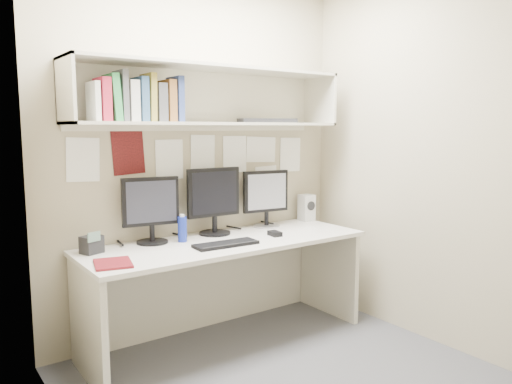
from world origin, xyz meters
TOP-DOWN VIEW (x-y plane):
  - floor at (0.00, 0.00)m, footprint 2.40×2.00m
  - wall_back at (0.00, 1.00)m, footprint 2.40×0.02m
  - wall_front at (0.00, -1.00)m, footprint 2.40×0.02m
  - wall_left at (-1.20, 0.00)m, footprint 0.02×2.00m
  - wall_right at (1.20, 0.00)m, footprint 0.02×2.00m
  - desk at (0.00, 0.65)m, footprint 2.00×0.70m
  - overhead_hutch at (0.00, 0.86)m, footprint 2.00×0.38m
  - pinned_papers at (0.00, 0.99)m, footprint 1.92×0.01m
  - monitor_left at (-0.45, 0.87)m, footprint 0.38×0.21m
  - monitor_center at (0.04, 0.87)m, footprint 0.42×0.23m
  - monitor_right at (0.51, 0.87)m, footprint 0.38×0.21m
  - keyboard at (-0.09, 0.51)m, footprint 0.44×0.18m
  - mouse at (0.36, 0.56)m, footprint 0.08×0.11m
  - speaker at (0.94, 0.88)m, footprint 0.12×0.12m
  - blue_bottle at (-0.27, 0.78)m, footprint 0.06×0.06m
  - maroon_notebook at (-0.85, 0.49)m, footprint 0.25×0.29m
  - desk_phone at (-0.87, 0.82)m, footprint 0.15×0.14m
  - book_stack at (-0.56, 0.79)m, footprint 0.58×0.19m
  - hutch_tray at (0.46, 0.79)m, footprint 0.45×0.27m

SIDE VIEW (x-z plane):
  - floor at x=0.00m, z-range -0.01..0.01m
  - desk at x=0.00m, z-range 0.00..0.73m
  - maroon_notebook at x=-0.85m, z-range 0.73..0.74m
  - keyboard at x=-0.09m, z-range 0.73..0.75m
  - mouse at x=0.36m, z-range 0.73..0.76m
  - desk_phone at x=-0.87m, z-range 0.71..0.86m
  - blue_bottle at x=-0.27m, z-range 0.73..0.92m
  - speaker at x=0.94m, z-range 0.73..0.95m
  - monitor_right at x=0.51m, z-range 0.75..1.19m
  - monitor_left at x=-0.45m, z-range 0.75..1.20m
  - monitor_center at x=0.04m, z-range 0.75..1.24m
  - pinned_papers at x=0.00m, z-range 1.01..1.49m
  - wall_back at x=0.00m, z-range 0.00..2.60m
  - wall_front at x=0.00m, z-range 0.00..2.60m
  - wall_left at x=-1.20m, z-range 0.00..2.60m
  - wall_right at x=1.20m, z-range 0.00..2.60m
  - hutch_tray at x=0.46m, z-range 1.54..1.57m
  - book_stack at x=-0.56m, z-range 1.52..1.83m
  - overhead_hutch at x=0.00m, z-range 1.52..1.92m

